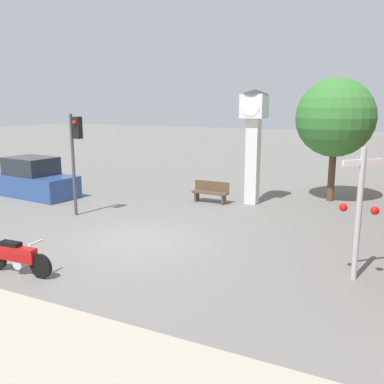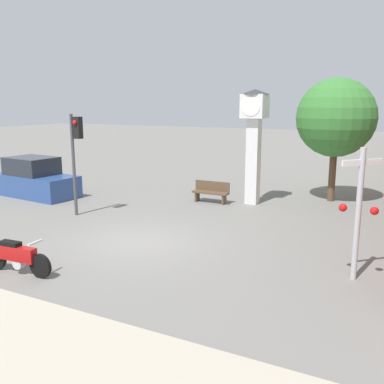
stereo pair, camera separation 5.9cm
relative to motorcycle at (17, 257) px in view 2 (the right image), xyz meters
name	(u,v)px [view 2 (the right image)]	position (x,y,z in m)	size (l,w,h in m)	color
ground_plane	(138,241)	(1.26, 3.51, -0.44)	(120.00, 120.00, 0.00)	slate
motorcycle	(17,257)	(0.00, 0.00, 0.00)	(2.08, 0.45, 0.92)	black
clock_tower	(254,129)	(2.71, 10.08, 2.73)	(1.17, 1.17, 4.80)	white
traffic_light	(76,146)	(-2.55, 5.13, 2.22)	(0.50, 0.35, 3.85)	#47474C
railroad_crossing_signal	(359,209)	(7.62, 3.45, 1.34)	(0.90, 0.82, 3.24)	#B7B7BC
street_tree	(336,118)	(5.64, 12.14, 3.17)	(3.35, 3.35, 5.30)	brown
bench	(211,191)	(1.07, 9.42, 0.05)	(1.60, 0.44, 0.92)	brown
parked_car	(35,180)	(-6.81, 6.97, 0.31)	(4.35, 2.19, 1.80)	#2D4C8C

